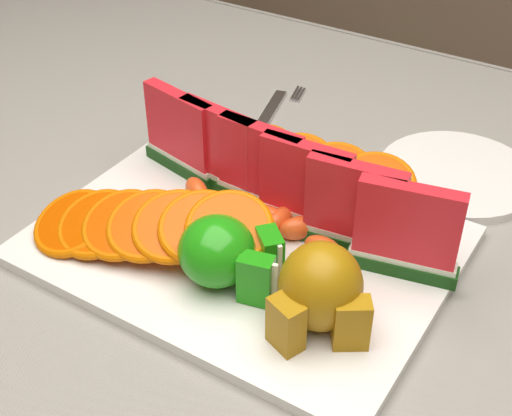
# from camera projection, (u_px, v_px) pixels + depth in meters

# --- Properties ---
(table) EXTENTS (1.40, 0.90, 0.75)m
(table) POSITION_uv_depth(u_px,v_px,m) (260.00, 297.00, 0.81)
(table) COLOR #4A3018
(table) RESTS_ON ground
(tablecloth) EXTENTS (1.53, 1.03, 0.20)m
(tablecloth) POSITION_uv_depth(u_px,v_px,m) (260.00, 256.00, 0.78)
(tablecloth) COLOR gray
(tablecloth) RESTS_ON table
(platter) EXTENTS (0.40, 0.30, 0.01)m
(platter) POSITION_uv_depth(u_px,v_px,m) (244.00, 244.00, 0.72)
(platter) COLOR silver
(platter) RESTS_ON tablecloth
(apple_cluster) EXTENTS (0.11, 0.09, 0.07)m
(apple_cluster) POSITION_uv_depth(u_px,v_px,m) (225.00, 254.00, 0.65)
(apple_cluster) COLOR #237D1B
(apple_cluster) RESTS_ON platter
(pear_cluster) EXTENTS (0.09, 0.09, 0.08)m
(pear_cluster) POSITION_uv_depth(u_px,v_px,m) (320.00, 291.00, 0.60)
(pear_cluster) COLOR #945E07
(pear_cluster) RESTS_ON platter
(side_plate) EXTENTS (0.22, 0.22, 0.01)m
(side_plate) POSITION_uv_depth(u_px,v_px,m) (457.00, 174.00, 0.82)
(side_plate) COLOR silver
(side_plate) RESTS_ON tablecloth
(fork) EXTENTS (0.06, 0.19, 0.00)m
(fork) POSITION_uv_depth(u_px,v_px,m) (268.00, 119.00, 0.93)
(fork) COLOR silver
(fork) RESTS_ON tablecloth
(watermelon_row) EXTENTS (0.39, 0.07, 0.10)m
(watermelon_row) POSITION_uv_depth(u_px,v_px,m) (282.00, 179.00, 0.72)
(watermelon_row) COLOR #093A08
(watermelon_row) RESTS_ON platter
(orange_fan_front) EXTENTS (0.26, 0.15, 0.06)m
(orange_fan_front) POSITION_uv_depth(u_px,v_px,m) (148.00, 225.00, 0.68)
(orange_fan_front) COLOR #C64909
(orange_fan_front) RESTS_ON platter
(orange_fan_back) EXTENTS (0.29, 0.11, 0.04)m
(orange_fan_back) POSITION_uv_depth(u_px,v_px,m) (296.00, 161.00, 0.79)
(orange_fan_back) COLOR #C64909
(orange_fan_back) RESTS_ON platter
(tangerine_segments) EXTENTS (0.20, 0.07, 0.03)m
(tangerine_segments) POSITION_uv_depth(u_px,v_px,m) (252.00, 218.00, 0.72)
(tangerine_segments) COLOR red
(tangerine_segments) RESTS_ON platter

